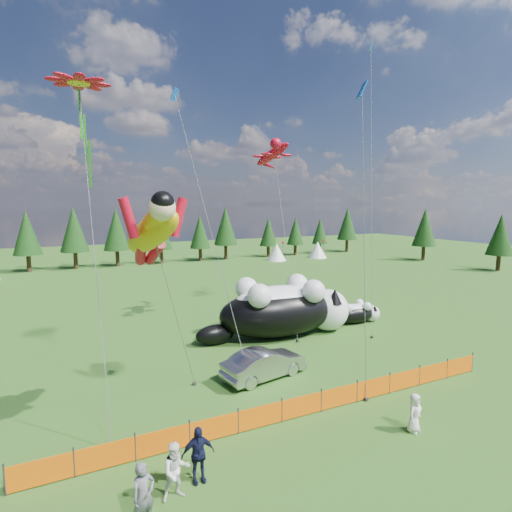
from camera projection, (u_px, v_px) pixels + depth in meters
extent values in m
plane|color=#153A0A|center=(270.00, 388.00, 20.02)|extent=(160.00, 160.00, 0.00)
cylinder|color=#262626|center=(5.00, 480.00, 12.57)|extent=(0.06, 0.06, 1.10)
cylinder|color=#262626|center=(74.00, 462.00, 13.42)|extent=(0.06, 0.06, 1.10)
cylinder|color=#262626|center=(135.00, 447.00, 14.28)|extent=(0.06, 0.06, 1.10)
cylinder|color=#262626|center=(190.00, 433.00, 15.13)|extent=(0.06, 0.06, 1.10)
cylinder|color=#262626|center=(238.00, 421.00, 15.98)|extent=(0.06, 0.06, 1.10)
cylinder|color=#262626|center=(282.00, 410.00, 16.84)|extent=(0.06, 0.06, 1.10)
cylinder|color=#262626|center=(321.00, 400.00, 17.69)|extent=(0.06, 0.06, 1.10)
cylinder|color=#262626|center=(357.00, 391.00, 18.54)|extent=(0.06, 0.06, 1.10)
cylinder|color=#262626|center=(390.00, 383.00, 19.40)|extent=(0.06, 0.06, 1.10)
cylinder|color=#262626|center=(419.00, 375.00, 20.25)|extent=(0.06, 0.06, 1.10)
cylinder|color=#262626|center=(447.00, 368.00, 21.10)|extent=(0.06, 0.06, 1.10)
cylinder|color=#262626|center=(472.00, 362.00, 21.96)|extent=(0.06, 0.06, 1.10)
cube|color=#F15E05|center=(41.00, 472.00, 13.00)|extent=(2.00, 0.04, 0.90)
cube|color=#F15E05|center=(106.00, 456.00, 13.86)|extent=(2.00, 0.04, 0.90)
cube|color=#F15E05|center=(163.00, 441.00, 14.71)|extent=(2.00, 0.04, 0.90)
cube|color=#F15E05|center=(215.00, 428.00, 15.56)|extent=(2.00, 0.04, 0.90)
cube|color=#F15E05|center=(261.00, 416.00, 16.42)|extent=(2.00, 0.04, 0.90)
cube|color=#F15E05|center=(302.00, 406.00, 17.27)|extent=(2.00, 0.04, 0.90)
cube|color=#F15E05|center=(339.00, 396.00, 18.12)|extent=(2.00, 0.04, 0.90)
cube|color=#F15E05|center=(374.00, 388.00, 18.98)|extent=(2.00, 0.04, 0.90)
cube|color=#F15E05|center=(405.00, 380.00, 19.83)|extent=(2.00, 0.04, 0.90)
cube|color=#F15E05|center=(433.00, 373.00, 20.68)|extent=(2.00, 0.04, 0.90)
cube|color=#F15E05|center=(460.00, 366.00, 21.54)|extent=(2.00, 0.04, 0.90)
ellipsoid|color=black|center=(278.00, 312.00, 27.72)|extent=(8.79, 4.62, 3.40)
ellipsoid|color=white|center=(278.00, 301.00, 27.61)|extent=(6.62, 3.33, 2.08)
sphere|color=white|center=(328.00, 310.00, 29.15)|extent=(3.02, 3.02, 3.02)
sphere|color=#DC5558|center=(343.00, 308.00, 29.61)|extent=(0.42, 0.42, 0.42)
ellipsoid|color=black|center=(215.00, 334.00, 26.24)|extent=(2.74, 1.52, 1.32)
cone|color=black|center=(335.00, 296.00, 28.15)|extent=(1.06, 1.06, 1.06)
cone|color=black|center=(322.00, 291.00, 29.83)|extent=(1.06, 1.06, 1.06)
sphere|color=white|center=(297.00, 284.00, 29.38)|extent=(1.59, 1.59, 1.59)
sphere|color=white|center=(314.00, 291.00, 27.11)|extent=(1.59, 1.59, 1.59)
sphere|color=white|center=(247.00, 288.00, 27.97)|extent=(1.59, 1.59, 1.59)
sphere|color=white|center=(259.00, 296.00, 25.70)|extent=(1.59, 1.59, 1.59)
ellipsoid|color=black|center=(353.00, 314.00, 30.92)|extent=(3.71, 2.03, 1.42)
ellipsoid|color=white|center=(354.00, 310.00, 30.87)|extent=(2.80, 1.46, 0.87)
sphere|color=white|center=(372.00, 313.00, 31.48)|extent=(1.26, 1.26, 1.26)
sphere|color=#DC5558|center=(377.00, 313.00, 31.65)|extent=(0.18, 0.18, 0.18)
ellipsoid|color=black|center=(332.00, 322.00, 30.35)|extent=(1.16, 0.67, 0.55)
cone|color=black|center=(375.00, 308.00, 31.06)|extent=(0.44, 0.44, 0.44)
cone|color=black|center=(369.00, 306.00, 31.77)|extent=(0.44, 0.44, 0.44)
sphere|color=white|center=(360.00, 303.00, 31.60)|extent=(0.66, 0.66, 0.66)
sphere|color=white|center=(367.00, 306.00, 30.64)|extent=(0.66, 0.66, 0.66)
sphere|color=white|center=(341.00, 305.00, 31.05)|extent=(0.66, 0.66, 0.66)
sphere|color=white|center=(349.00, 308.00, 30.09)|extent=(0.66, 0.66, 0.66)
imported|color=#B1B1B6|center=(264.00, 364.00, 21.16)|extent=(4.96, 2.55, 1.56)
imported|color=#5D5D62|center=(144.00, 496.00, 11.30)|extent=(0.84, 0.71, 1.96)
imported|color=white|center=(176.00, 471.00, 12.44)|extent=(0.90, 0.54, 1.84)
imported|color=black|center=(198.00, 454.00, 13.20)|extent=(1.16, 0.64, 1.92)
imported|color=white|center=(414.00, 413.00, 16.12)|extent=(0.91, 0.75, 1.60)
cylinder|color=#595959|center=(176.00, 316.00, 18.22)|extent=(0.03, 0.03, 8.62)
cube|color=#262626|center=(194.00, 384.00, 20.37)|extent=(0.15, 0.15, 0.16)
cylinder|color=#595959|center=(284.00, 240.00, 29.10)|extent=(0.03, 0.03, 14.56)
cube|color=#262626|center=(298.00, 341.00, 26.71)|extent=(0.15, 0.15, 0.16)
cylinder|color=#595959|center=(94.00, 250.00, 16.32)|extent=(0.03, 0.03, 15.21)
cube|color=#262626|center=(112.00, 447.00, 15.08)|extent=(0.15, 0.15, 0.16)
cube|color=#1E7F17|center=(82.00, 139.00, 17.88)|extent=(0.20, 0.20, 4.31)
cylinder|color=#595959|center=(212.00, 235.00, 20.94)|extent=(0.03, 0.03, 15.66)
cube|color=#262626|center=(250.00, 382.00, 20.55)|extent=(0.15, 0.15, 0.16)
cylinder|color=#595959|center=(371.00, 182.00, 29.33)|extent=(0.03, 0.03, 22.25)
cube|color=#262626|center=(372.00, 337.00, 27.48)|extent=(0.15, 0.15, 0.16)
cylinder|color=#595959|center=(364.00, 246.00, 18.41)|extent=(0.03, 0.03, 14.24)
cube|color=#262626|center=(366.00, 399.00, 18.74)|extent=(0.15, 0.15, 0.16)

